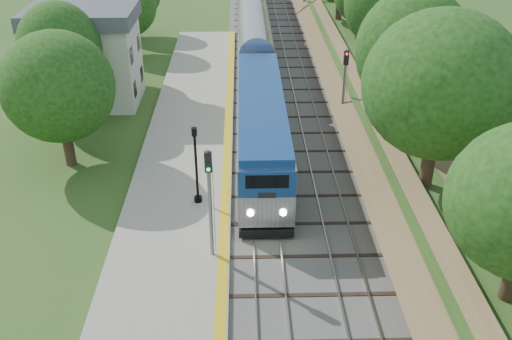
{
  "coord_description": "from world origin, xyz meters",
  "views": [
    {
      "loc": [
        -1.23,
        -15.88,
        18.8
      ],
      "look_at": [
        -0.5,
        12.61,
        2.8
      ],
      "focal_mm": 40.0,
      "sensor_mm": 36.0,
      "label": 1
    }
  ],
  "objects_px": {
    "station_building": "(87,55)",
    "signal_farside": "(344,83)",
    "signal_platform": "(210,193)",
    "lamppost_far": "(196,170)"
  },
  "relations": [
    {
      "from": "signal_platform",
      "to": "lamppost_far",
      "type": "bearing_deg",
      "value": 101.64
    },
    {
      "from": "station_building",
      "to": "signal_platform",
      "type": "height_order",
      "value": "station_building"
    },
    {
      "from": "lamppost_far",
      "to": "signal_farside",
      "type": "relative_size",
      "value": 0.76
    },
    {
      "from": "lamppost_far",
      "to": "signal_farside",
      "type": "xyz_separation_m",
      "value": [
        10.16,
        9.99,
        1.5
      ]
    },
    {
      "from": "station_building",
      "to": "signal_farside",
      "type": "xyz_separation_m",
      "value": [
        20.2,
        -6.83,
        -0.04
      ]
    },
    {
      "from": "station_building",
      "to": "signal_platform",
      "type": "distance_m",
      "value": 24.63
    },
    {
      "from": "signal_farside",
      "to": "lamppost_far",
      "type": "bearing_deg",
      "value": -135.51
    },
    {
      "from": "lamppost_far",
      "to": "station_building",
      "type": "bearing_deg",
      "value": 120.81
    },
    {
      "from": "lamppost_far",
      "to": "signal_platform",
      "type": "xyz_separation_m",
      "value": [
        1.06,
        -5.17,
        1.58
      ]
    },
    {
      "from": "station_building",
      "to": "signal_farside",
      "type": "bearing_deg",
      "value": -18.7
    }
  ]
}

